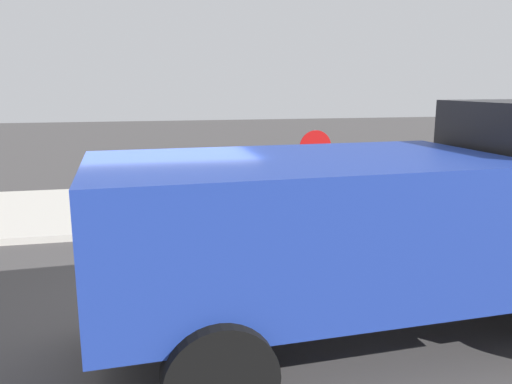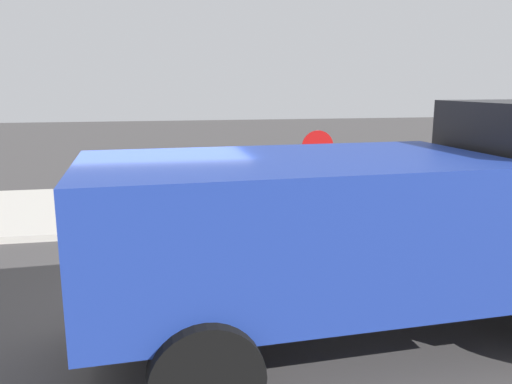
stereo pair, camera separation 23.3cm
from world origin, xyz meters
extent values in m
plane|color=#423F3F|center=(0.00, 0.00, 0.00)|extent=(80.00, 80.00, 0.00)
cube|color=#BCB7AD|center=(0.00, 6.50, 0.07)|extent=(36.00, 5.00, 0.15)
cylinder|color=red|center=(0.45, 5.46, 0.46)|extent=(0.21, 0.21, 0.62)
sphere|color=red|center=(0.45, 5.46, 0.83)|extent=(0.24, 0.24, 0.24)
cylinder|color=red|center=(0.45, 5.27, 0.53)|extent=(0.09, 0.17, 0.09)
cylinder|color=red|center=(0.45, 5.65, 0.53)|extent=(0.09, 0.17, 0.09)
cylinder|color=red|center=(0.45, 5.27, 0.46)|extent=(0.11, 0.17, 0.11)
torus|color=black|center=(0.62, 5.19, 0.67)|extent=(1.05, 0.40, 1.04)
cylinder|color=gray|center=(3.78, 4.40, 1.17)|extent=(0.06, 0.06, 2.04)
cylinder|color=red|center=(3.78, 4.36, 1.81)|extent=(0.76, 0.02, 0.76)
cube|color=#1E3899|center=(1.67, -1.22, 1.60)|extent=(4.92, 2.73, 1.60)
cube|color=black|center=(2.77, -1.17, 0.67)|extent=(7.04, 1.24, 0.24)
cylinder|color=black|center=(5.01, 0.19, 0.55)|extent=(1.11, 0.35, 1.10)
cylinder|color=black|center=(0.41, -0.03, 0.55)|extent=(1.11, 0.35, 1.10)
cylinder|color=black|center=(0.53, -2.53, 0.55)|extent=(1.11, 0.35, 1.10)
camera|label=1|loc=(-0.05, -6.77, 3.23)|focal=35.71mm
camera|label=2|loc=(0.18, -6.82, 3.23)|focal=35.71mm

